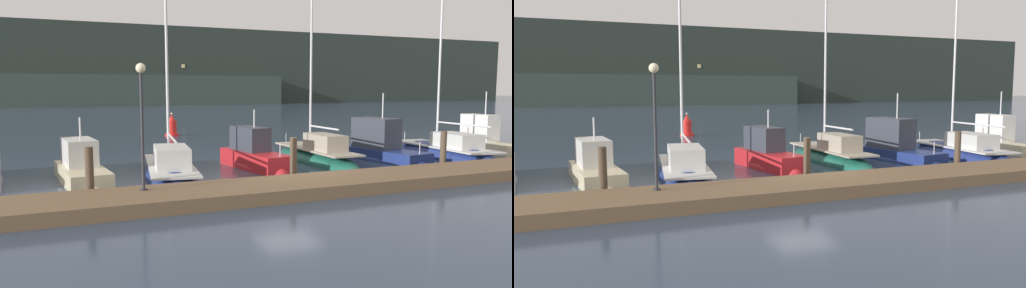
% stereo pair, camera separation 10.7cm
% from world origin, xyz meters
% --- Properties ---
extents(ground_plane, '(400.00, 400.00, 0.00)m').
position_xyz_m(ground_plane, '(0.00, 0.00, 0.00)').
color(ground_plane, '#2D3D51').
extents(dock, '(36.89, 2.80, 0.45)m').
position_xyz_m(dock, '(0.00, -2.14, 0.23)').
color(dock, brown).
rests_on(dock, ground).
extents(mooring_pile_1, '(0.28, 0.28, 1.83)m').
position_xyz_m(mooring_pile_1, '(-7.68, -0.49, 0.92)').
color(mooring_pile_1, '#4C3D2D').
rests_on(mooring_pile_1, ground).
extents(mooring_pile_2, '(0.28, 0.28, 1.84)m').
position_xyz_m(mooring_pile_2, '(0.00, -0.49, 0.92)').
color(mooring_pile_2, '#4C3D2D').
rests_on(mooring_pile_2, ground).
extents(mooring_pile_3, '(0.28, 0.28, 1.83)m').
position_xyz_m(mooring_pile_3, '(7.68, -0.49, 0.91)').
color(mooring_pile_3, '#4C3D2D').
rests_on(mooring_pile_3, ground).
extents(motorboat_berth_3, '(2.17, 5.42, 3.15)m').
position_xyz_m(motorboat_berth_3, '(-7.69, 3.25, 0.29)').
color(motorboat_berth_3, beige).
rests_on(motorboat_berth_3, ground).
extents(sailboat_berth_4, '(3.48, 8.50, 12.24)m').
position_xyz_m(sailboat_berth_4, '(-4.09, 3.10, 0.15)').
color(sailboat_berth_4, navy).
rests_on(sailboat_berth_4, ground).
extents(motorboat_berth_5, '(2.18, 5.23, 3.45)m').
position_xyz_m(motorboat_berth_5, '(0.11, 3.70, 0.31)').
color(motorboat_berth_5, red).
rests_on(motorboat_berth_5, ground).
extents(sailboat_berth_6, '(2.15, 7.85, 9.88)m').
position_xyz_m(sailboat_berth_6, '(3.85, 4.31, 0.16)').
color(sailboat_berth_6, '#195647').
rests_on(sailboat_berth_6, ground).
extents(motorboat_berth_7, '(2.67, 5.93, 4.02)m').
position_xyz_m(motorboat_berth_7, '(7.40, 3.64, 0.41)').
color(motorboat_berth_7, navy).
rests_on(motorboat_berth_7, ground).
extents(sailboat_berth_8, '(3.22, 8.37, 13.22)m').
position_xyz_m(sailboat_berth_8, '(11.25, 3.08, 0.13)').
color(sailboat_berth_8, navy).
rests_on(sailboat_berth_8, ground).
extents(motorboat_berth_9, '(1.68, 4.98, 4.07)m').
position_xyz_m(motorboat_berth_9, '(15.12, 3.99, 0.42)').
color(motorboat_berth_9, beige).
rests_on(motorboat_berth_9, ground).
extents(channel_buoy, '(1.11, 1.11, 1.84)m').
position_xyz_m(channel_buoy, '(0.38, 21.12, 0.67)').
color(channel_buoy, red).
rests_on(channel_buoy, ground).
extents(dock_lamppost, '(0.32, 0.32, 4.13)m').
position_xyz_m(dock_lamppost, '(-6.10, -1.62, 3.20)').
color(dock_lamppost, '#2D2D33').
rests_on(dock_lamppost, dock).
extents(hillside_backdrop, '(240.00, 23.00, 17.79)m').
position_xyz_m(hillside_backdrop, '(-3.53, 101.67, 8.21)').
color(hillside_backdrop, '#28332D').
rests_on(hillside_backdrop, ground).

